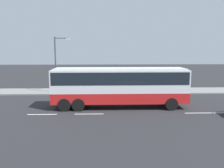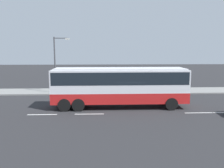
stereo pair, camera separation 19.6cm
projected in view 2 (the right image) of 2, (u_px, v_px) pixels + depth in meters
name	position (u px, v px, depth m)	size (l,w,h in m)	color
ground_plane	(129.00, 107.00, 22.05)	(120.00, 120.00, 0.00)	#28282B
sidewalk_curb	(122.00, 91.00, 30.10)	(80.00, 4.00, 0.15)	gray
lane_centreline	(72.00, 114.00, 19.75)	(29.57, 0.16, 0.01)	white
coach_bus	(120.00, 83.00, 21.77)	(12.12, 2.77, 3.61)	red
pedestrian_near_curb	(104.00, 83.00, 29.40)	(0.32, 0.32, 1.70)	black
pedestrian_at_crossing	(109.00, 84.00, 29.37)	(0.32, 0.32, 1.59)	#38334C
street_lamp	(57.00, 61.00, 27.95)	(1.86, 0.24, 6.54)	#47474C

